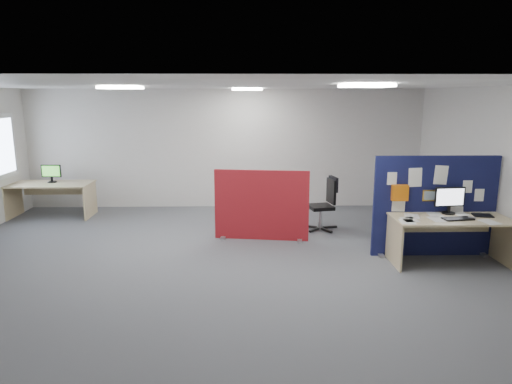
{
  "coord_description": "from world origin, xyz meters",
  "views": [
    {
      "loc": [
        0.47,
        -6.92,
        2.54
      ],
      "look_at": [
        0.63,
        0.38,
        1.0
      ],
      "focal_mm": 32.0,
      "sensor_mm": 36.0,
      "label": 1
    }
  ],
  "objects_px": {
    "monitor_second": "(51,173)",
    "office_chair": "(326,200)",
    "main_desk": "(449,228)",
    "navy_divider": "(433,206)",
    "monitor_main": "(450,199)",
    "red_divider": "(261,206)",
    "second_desk": "(52,191)"
  },
  "relations": [
    {
      "from": "main_desk",
      "to": "monitor_second",
      "type": "distance_m",
      "value": 7.87
    },
    {
      "from": "monitor_main",
      "to": "second_desk",
      "type": "height_order",
      "value": "monitor_main"
    },
    {
      "from": "main_desk",
      "to": "red_divider",
      "type": "xyz_separation_m",
      "value": [
        -2.84,
        1.24,
        0.06
      ]
    },
    {
      "from": "office_chair",
      "to": "red_divider",
      "type": "bearing_deg",
      "value": -165.6
    },
    {
      "from": "monitor_main",
      "to": "monitor_second",
      "type": "height_order",
      "value": "monitor_main"
    },
    {
      "from": "red_divider",
      "to": "office_chair",
      "type": "xyz_separation_m",
      "value": [
        1.26,
        0.61,
        -0.05
      ]
    },
    {
      "from": "office_chair",
      "to": "navy_divider",
      "type": "bearing_deg",
      "value": -57.01
    },
    {
      "from": "monitor_main",
      "to": "monitor_second",
      "type": "bearing_deg",
      "value": 152.81
    },
    {
      "from": "red_divider",
      "to": "monitor_second",
      "type": "distance_m",
      "value": 4.78
    },
    {
      "from": "monitor_main",
      "to": "red_divider",
      "type": "bearing_deg",
      "value": 154.28
    },
    {
      "from": "navy_divider",
      "to": "red_divider",
      "type": "height_order",
      "value": "navy_divider"
    },
    {
      "from": "main_desk",
      "to": "second_desk",
      "type": "height_order",
      "value": "same"
    },
    {
      "from": "main_desk",
      "to": "second_desk",
      "type": "bearing_deg",
      "value": 157.8
    },
    {
      "from": "navy_divider",
      "to": "main_desk",
      "type": "distance_m",
      "value": 0.45
    },
    {
      "from": "red_divider",
      "to": "second_desk",
      "type": "height_order",
      "value": "red_divider"
    },
    {
      "from": "monitor_second",
      "to": "red_divider",
      "type": "bearing_deg",
      "value": -18.95
    },
    {
      "from": "main_desk",
      "to": "office_chair",
      "type": "height_order",
      "value": "office_chair"
    },
    {
      "from": "office_chair",
      "to": "second_desk",
      "type": "bearing_deg",
      "value": 157.53
    },
    {
      "from": "main_desk",
      "to": "monitor_second",
      "type": "height_order",
      "value": "monitor_second"
    },
    {
      "from": "red_divider",
      "to": "monitor_second",
      "type": "xyz_separation_m",
      "value": [
        -4.42,
        1.78,
        0.32
      ]
    },
    {
      "from": "navy_divider",
      "to": "office_chair",
      "type": "relative_size",
      "value": 1.94
    },
    {
      "from": "monitor_main",
      "to": "monitor_second",
      "type": "relative_size",
      "value": 1.16
    },
    {
      "from": "monitor_main",
      "to": "office_chair",
      "type": "height_order",
      "value": "monitor_main"
    },
    {
      "from": "monitor_main",
      "to": "office_chair",
      "type": "bearing_deg",
      "value": 128.89
    },
    {
      "from": "monitor_main",
      "to": "office_chair",
      "type": "relative_size",
      "value": 0.48
    },
    {
      "from": "second_desk",
      "to": "office_chair",
      "type": "bearing_deg",
      "value": -11.12
    },
    {
      "from": "navy_divider",
      "to": "monitor_second",
      "type": "height_order",
      "value": "navy_divider"
    },
    {
      "from": "monitor_second",
      "to": "office_chair",
      "type": "relative_size",
      "value": 0.41
    },
    {
      "from": "red_divider",
      "to": "office_chair",
      "type": "distance_m",
      "value": 1.4
    },
    {
      "from": "main_desk",
      "to": "red_divider",
      "type": "relative_size",
      "value": 1.05
    },
    {
      "from": "navy_divider",
      "to": "monitor_main",
      "type": "xyz_separation_m",
      "value": [
        0.18,
        -0.15,
        0.15
      ]
    },
    {
      "from": "main_desk",
      "to": "monitor_second",
      "type": "bearing_deg",
      "value": 157.42
    }
  ]
}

